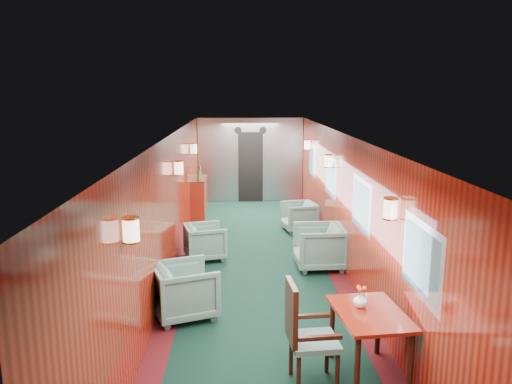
{
  "coord_description": "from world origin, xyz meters",
  "views": [
    {
      "loc": [
        -0.35,
        -8.23,
        3.13
      ],
      "look_at": [
        0.0,
        1.52,
        1.15
      ],
      "focal_mm": 35.0,
      "sensor_mm": 36.0,
      "label": 1
    }
  ],
  "objects_px": {
    "dining_table": "(370,322)",
    "armchair_left_far": "(205,242)",
    "armchair_right_far": "(299,217)",
    "armchair_left_near": "(185,290)",
    "side_chair": "(304,330)",
    "armchair_right_near": "(319,247)",
    "credenza": "(199,197)"
  },
  "relations": [
    {
      "from": "dining_table",
      "to": "armchair_left_far",
      "type": "distance_m",
      "value": 4.56
    },
    {
      "from": "armchair_right_far",
      "to": "armchair_left_near",
      "type": "bearing_deg",
      "value": -37.06
    },
    {
      "from": "side_chair",
      "to": "armchair_right_far",
      "type": "distance_m",
      "value": 6.12
    },
    {
      "from": "armchair_right_near",
      "to": "armchair_right_far",
      "type": "distance_m",
      "value": 2.44
    },
    {
      "from": "dining_table",
      "to": "armchair_right_far",
      "type": "bearing_deg",
      "value": 84.5
    },
    {
      "from": "armchair_left_near",
      "to": "armchair_right_near",
      "type": "relative_size",
      "value": 0.98
    },
    {
      "from": "side_chair",
      "to": "credenza",
      "type": "bearing_deg",
      "value": 97.75
    },
    {
      "from": "dining_table",
      "to": "side_chair",
      "type": "distance_m",
      "value": 0.76
    },
    {
      "from": "credenza",
      "to": "armchair_left_far",
      "type": "relative_size",
      "value": 1.73
    },
    {
      "from": "armchair_right_near",
      "to": "armchair_right_far",
      "type": "relative_size",
      "value": 1.19
    },
    {
      "from": "dining_table",
      "to": "credenza",
      "type": "relative_size",
      "value": 0.86
    },
    {
      "from": "credenza",
      "to": "armchair_left_near",
      "type": "relative_size",
      "value": 1.51
    },
    {
      "from": "credenza",
      "to": "dining_table",
      "type": "bearing_deg",
      "value": -71.69
    },
    {
      "from": "armchair_left_far",
      "to": "armchair_right_far",
      "type": "xyz_separation_m",
      "value": [
        2.0,
        1.88,
        -0.0
      ]
    },
    {
      "from": "armchair_left_far",
      "to": "armchair_right_near",
      "type": "xyz_separation_m",
      "value": [
        2.07,
        -0.57,
        0.06
      ]
    },
    {
      "from": "armchair_left_near",
      "to": "armchair_right_near",
      "type": "xyz_separation_m",
      "value": [
        2.2,
        1.89,
        0.01
      ]
    },
    {
      "from": "armchair_left_near",
      "to": "armchair_right_near",
      "type": "height_order",
      "value": "armchair_right_near"
    },
    {
      "from": "dining_table",
      "to": "armchair_right_far",
      "type": "distance_m",
      "value": 5.94
    },
    {
      "from": "armchair_left_far",
      "to": "armchair_left_near",
      "type": "bearing_deg",
      "value": 162.3
    },
    {
      "from": "dining_table",
      "to": "side_chair",
      "type": "xyz_separation_m",
      "value": [
        -0.74,
        -0.15,
        -0.01
      ]
    },
    {
      "from": "side_chair",
      "to": "armchair_right_far",
      "type": "xyz_separation_m",
      "value": [
        0.68,
        6.07,
        -0.3
      ]
    },
    {
      "from": "side_chair",
      "to": "armchair_right_far",
      "type": "bearing_deg",
      "value": 78.67
    },
    {
      "from": "armchair_left_near",
      "to": "armchair_right_near",
      "type": "bearing_deg",
      "value": -69.77
    },
    {
      "from": "dining_table",
      "to": "armchair_left_far",
      "type": "xyz_separation_m",
      "value": [
        -2.06,
        4.05,
        -0.31
      ]
    },
    {
      "from": "armchair_left_far",
      "to": "armchair_right_near",
      "type": "relative_size",
      "value": 0.85
    },
    {
      "from": "side_chair",
      "to": "credenza",
      "type": "height_order",
      "value": "credenza"
    },
    {
      "from": "credenza",
      "to": "armchair_right_near",
      "type": "relative_size",
      "value": 1.47
    },
    {
      "from": "armchair_right_far",
      "to": "armchair_left_far",
      "type": "bearing_deg",
      "value": -57.72
    },
    {
      "from": "dining_table",
      "to": "armchair_left_near",
      "type": "bearing_deg",
      "value": 137.86
    },
    {
      "from": "side_chair",
      "to": "armchair_left_far",
      "type": "bearing_deg",
      "value": 102.51
    },
    {
      "from": "armchair_left_near",
      "to": "armchair_left_far",
      "type": "xyz_separation_m",
      "value": [
        0.13,
        2.46,
        -0.05
      ]
    },
    {
      "from": "armchair_left_near",
      "to": "armchair_right_far",
      "type": "height_order",
      "value": "armchair_left_near"
    }
  ]
}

